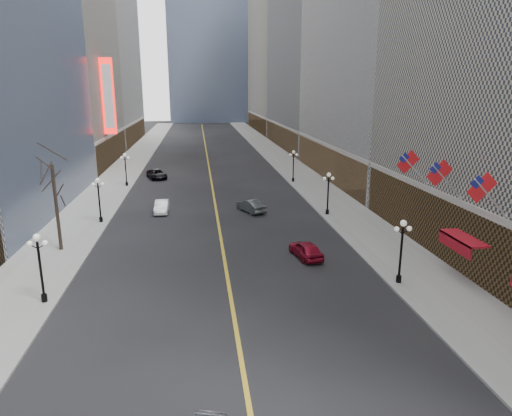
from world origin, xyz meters
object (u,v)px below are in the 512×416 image
object	(u,v)px
streetlamp_west_3	(125,166)
car_sb_mid	(306,249)
streetlamp_east_3	(293,163)
car_sb_far	(251,206)
streetlamp_west_2	(99,195)
car_nb_far	(157,174)
streetlamp_east_1	(402,245)
car_nb_mid	(162,207)
streetlamp_east_2	(328,189)
streetlamp_west_1	(40,261)

from	to	relation	value
streetlamp_west_3	car_sb_mid	bearing A→B (deg)	-58.61
streetlamp_east_3	car_sb_far	xyz separation A→B (m)	(-7.99, -15.51, -2.20)
car_sb_mid	car_sb_far	size ratio (longest dim) A/B	0.95
streetlamp_west_2	car_sb_far	xyz separation A→B (m)	(15.61, 2.49, -2.20)
streetlamp_west_2	car_nb_far	size ratio (longest dim) A/B	0.91
streetlamp_west_3	car_sb_mid	world-z (taller)	streetlamp_west_3
streetlamp_east_1	car_nb_far	distance (m)	45.99
streetlamp_east_1	streetlamp_west_3	world-z (taller)	same
streetlamp_east_1	car_sb_mid	distance (m)	8.20
streetlamp_east_3	car_nb_far	xyz separation A→B (m)	(-19.90, 5.41, -2.21)
streetlamp_east_3	car_sb_mid	size ratio (longest dim) A/B	1.11
streetlamp_west_3	car_nb_mid	xyz separation A→B (m)	(5.82, -14.48, -2.24)
streetlamp_east_2	streetlamp_west_3	xyz separation A→B (m)	(-23.60, 18.00, 0.00)
streetlamp_east_3	car_sb_mid	distance (m)	30.62
streetlamp_east_1	streetlamp_east_3	distance (m)	36.00
streetlamp_west_3	car_sb_mid	xyz separation A→B (m)	(18.36, -30.09, -2.21)
car_nb_far	car_nb_mid	bearing A→B (deg)	-102.02
streetlamp_east_1	streetlamp_west_1	xyz separation A→B (m)	(-23.60, 0.00, 0.00)
streetlamp_west_3	car_nb_mid	bearing A→B (deg)	-68.11
streetlamp_east_1	streetlamp_east_2	bearing A→B (deg)	90.00
car_nb_mid	car_sb_far	xyz separation A→B (m)	(9.79, -1.03, 0.04)
car_nb_mid	car_sb_far	bearing A→B (deg)	-5.54
car_nb_far	streetlamp_west_1	bearing A→B (deg)	-113.21
streetlamp_east_3	car_nb_mid	world-z (taller)	streetlamp_east_3
streetlamp_west_1	car_nb_mid	xyz separation A→B (m)	(5.82, 21.52, -2.24)
streetlamp_east_3	streetlamp_east_1	bearing A→B (deg)	-90.00
streetlamp_east_3	streetlamp_east_2	bearing A→B (deg)	-90.00
streetlamp_east_1	streetlamp_west_3	xyz separation A→B (m)	(-23.60, 36.00, 0.00)
streetlamp_west_2	car_nb_far	distance (m)	23.80
streetlamp_east_3	car_sb_far	world-z (taller)	streetlamp_east_3
car_sb_mid	car_sb_far	distance (m)	14.84
streetlamp_east_1	car_nb_mid	bearing A→B (deg)	129.56
streetlamp_west_2	streetlamp_west_3	world-z (taller)	same
streetlamp_west_1	car_nb_mid	distance (m)	22.41
streetlamp_east_2	car_sb_far	world-z (taller)	streetlamp_east_2
car_nb_far	car_sb_far	size ratio (longest dim) A/B	1.17
streetlamp_west_1	car_sb_mid	xyz separation A→B (m)	(18.36, 5.91, -2.21)
car_nb_mid	car_sb_far	size ratio (longest dim) A/B	0.94
streetlamp_east_3	car_sb_far	size ratio (longest dim) A/B	1.06
streetlamp_west_3	car_sb_far	world-z (taller)	streetlamp_west_3
streetlamp_east_3	car_nb_mid	xyz separation A→B (m)	(-17.78, -14.48, -2.24)
car_nb_far	streetlamp_east_1	bearing A→B (deg)	-82.44
streetlamp_west_1	streetlamp_east_1	bearing A→B (deg)	0.00
streetlamp_east_2	streetlamp_west_1	size ratio (longest dim) A/B	1.00
streetlamp_east_3	car_sb_far	bearing A→B (deg)	-117.25
streetlamp_east_1	car_nb_mid	world-z (taller)	streetlamp_east_1
streetlamp_east_1	streetlamp_west_3	distance (m)	43.05
streetlamp_west_2	streetlamp_east_3	bearing A→B (deg)	37.33
car_nb_mid	car_nb_far	bearing A→B (deg)	96.57
streetlamp_west_3	car_nb_far	bearing A→B (deg)	55.64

